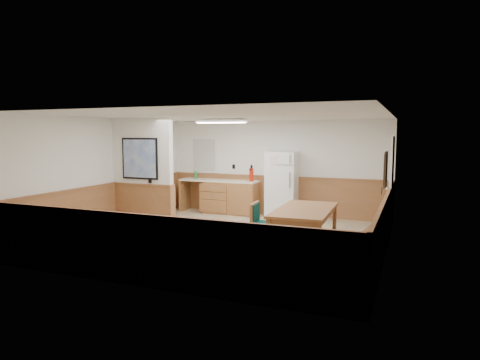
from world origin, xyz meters
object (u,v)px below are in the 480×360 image
at_px(dining_table, 305,213).
at_px(soap_bottle, 196,175).
at_px(dining_chair, 261,222).
at_px(dining_bench, 374,236).
at_px(refrigerator, 282,185).
at_px(fire_extinguisher, 251,174).

bearing_deg(dining_table, soap_bottle, 141.77).
relative_size(dining_table, dining_chair, 2.37).
height_order(dining_chair, soap_bottle, soap_bottle).
relative_size(dining_table, dining_bench, 1.29).
height_order(dining_bench, dining_chair, dining_chair).
relative_size(refrigerator, dining_chair, 2.00).
bearing_deg(dining_chair, dining_bench, 1.94).
height_order(refrigerator, soap_bottle, refrigerator).
height_order(dining_table, soap_bottle, soap_bottle).
relative_size(dining_bench, soap_bottle, 7.25).
distance_m(dining_table, dining_chair, 0.83).
relative_size(dining_bench, fire_extinguisher, 3.60).
bearing_deg(refrigerator, soap_bottle, 175.94).
xyz_separation_m(refrigerator, fire_extinguisher, (-0.84, 0.01, 0.24)).
height_order(fire_extinguisher, soap_bottle, fire_extinguisher).
bearing_deg(dining_chair, fire_extinguisher, 109.68).
bearing_deg(soap_bottle, refrigerator, -1.41).
bearing_deg(dining_chair, refrigerator, 94.90).
xyz_separation_m(dining_table, dining_bench, (1.26, -0.05, -0.32)).
bearing_deg(dining_table, fire_extinguisher, 125.59).
relative_size(dining_table, soap_bottle, 9.33).
distance_m(fire_extinguisher, soap_bottle, 1.69).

